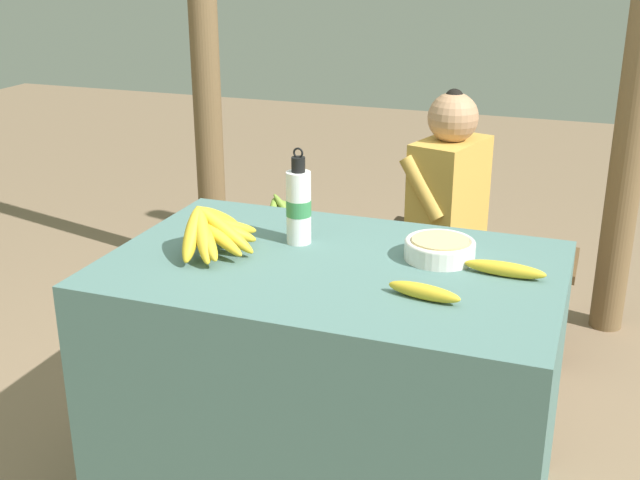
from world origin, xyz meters
The scene contains 9 objects.
market_counter centered at (0.00, 0.00, 0.40)m, with size 1.21×0.78×0.79m.
banana_bunch_ripe centered at (-0.33, -0.04, 0.86)m, with size 0.20×0.33×0.15m.
serving_bowl centered at (0.26, 0.12, 0.82)m, with size 0.19×0.19×0.06m.
water_bottle centered at (-0.14, 0.11, 0.90)m, with size 0.07×0.07×0.28m.
loose_banana_front centered at (0.28, -0.15, 0.81)m, with size 0.19×0.07×0.04m.
loose_banana_side centered at (0.45, 0.06, 0.81)m, with size 0.21×0.05×0.04m.
wooden_bench centered at (-0.22, 1.17, 0.37)m, with size 1.65×0.32×0.43m.
seated_vendor centered at (0.05, 1.15, 0.63)m, with size 0.46×0.43×1.08m.
banana_bunch_green centered at (-0.63, 1.17, 0.50)m, with size 0.18×0.32×0.15m.
Camera 1 is at (0.65, -1.89, 1.60)m, focal length 45.00 mm.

